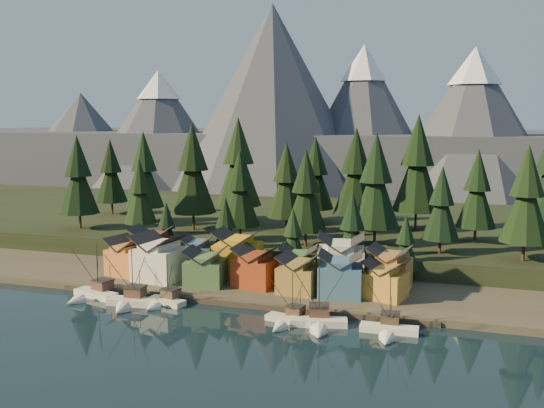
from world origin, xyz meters
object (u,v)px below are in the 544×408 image
(house_front_0, at_px, (129,255))
(house_front_1, at_px, (159,256))
(boat_2, at_px, (163,295))
(boat_0, at_px, (91,287))
(boat_6, at_px, (389,323))
(boat_5, at_px, (319,315))
(house_back_0, at_px, (153,247))
(boat_4, at_px, (288,314))
(house_back_1, at_px, (197,252))
(boat_1, at_px, (129,294))

(house_front_0, height_order, house_front_1, house_front_1)
(boat_2, xyz_separation_m, house_front_1, (-7.36, 12.47, 4.68))
(boat_0, relative_size, boat_2, 1.13)
(boat_6, relative_size, house_front_1, 1.02)
(boat_5, distance_m, house_back_0, 52.59)
(boat_0, distance_m, boat_4, 43.98)
(house_back_1, bearing_deg, house_front_0, -158.65)
(house_back_0, distance_m, house_back_1, 11.03)
(boat_4, xyz_separation_m, boat_5, (5.77, 0.00, 0.52))
(boat_2, xyz_separation_m, boat_4, (27.19, -3.01, -0.41))
(boat_5, relative_size, house_back_0, 1.11)
(boat_1, bearing_deg, boat_2, 17.55)
(boat_2, relative_size, house_back_0, 0.99)
(boat_2, xyz_separation_m, boat_5, (32.96, -3.01, 0.11))
(boat_4, bearing_deg, boat_6, 12.70)
(boat_0, height_order, boat_5, boat_0)
(boat_0, xyz_separation_m, house_front_0, (0.39, 14.65, 3.68))
(boat_1, relative_size, boat_6, 1.12)
(house_front_1, bearing_deg, boat_4, -16.45)
(boat_2, distance_m, house_back_0, 25.36)
(boat_6, xyz_separation_m, house_front_0, (-61.70, 17.18, 4.07))
(boat_5, height_order, house_back_1, boat_5)
(boat_0, distance_m, house_back_0, 21.68)
(boat_5, relative_size, house_front_0, 1.19)
(boat_2, bearing_deg, boat_1, -143.88)
(house_back_0, bearing_deg, house_front_1, -66.04)
(house_front_1, xyz_separation_m, house_back_0, (-6.32, 8.38, -0.04))
(house_front_0, distance_m, house_back_0, 6.91)
(boat_4, relative_size, house_back_0, 0.97)
(boat_2, height_order, house_back_1, boat_2)
(boat_1, distance_m, boat_5, 39.12)
(house_front_0, relative_size, house_front_1, 0.93)
(boat_4, height_order, house_front_1, house_front_1)
(boat_4, bearing_deg, house_front_1, 167.53)
(house_front_0, xyz_separation_m, house_front_1, (8.94, -2.03, 0.84))
(boat_1, distance_m, boat_4, 33.35)
(boat_2, height_order, house_front_0, house_front_0)
(boat_2, bearing_deg, boat_5, 8.04)
(boat_4, relative_size, boat_5, 0.88)
(boat_1, relative_size, boat_5, 1.03)
(boat_1, bearing_deg, house_back_0, 102.50)
(boat_0, distance_m, boat_2, 16.69)
(boat_5, bearing_deg, boat_6, -11.44)
(boat_2, bearing_deg, house_back_0, 136.54)
(boat_6, height_order, house_front_1, house_front_1)
(boat_1, xyz_separation_m, house_back_0, (-7.53, 23.44, 4.33))
(boat_1, height_order, boat_6, boat_1)
(house_front_1, relative_size, house_back_1, 1.27)
(boat_1, relative_size, house_front_0, 1.23)
(boat_0, bearing_deg, boat_1, 2.82)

